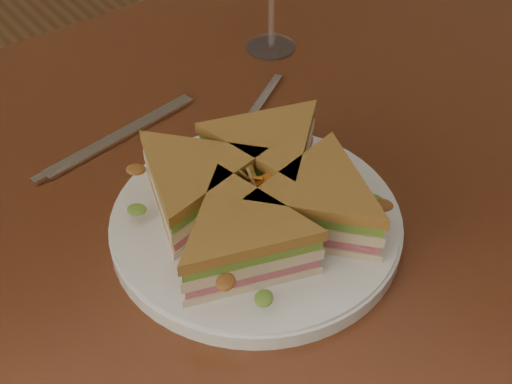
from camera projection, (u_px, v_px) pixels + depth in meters
table at (212, 259)px, 0.80m from camera, size 1.20×0.80×0.75m
plate at (256, 224)px, 0.69m from camera, size 0.28×0.28×0.02m
sandwich_wedges at (256, 196)px, 0.66m from camera, size 0.30×0.30×0.06m
crisps_mound at (256, 199)px, 0.67m from camera, size 0.09×0.09×0.05m
spoon at (235, 138)px, 0.79m from camera, size 0.16×0.10×0.01m
knife at (111, 141)px, 0.79m from camera, size 0.21×0.04×0.00m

